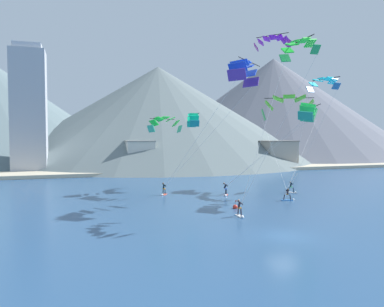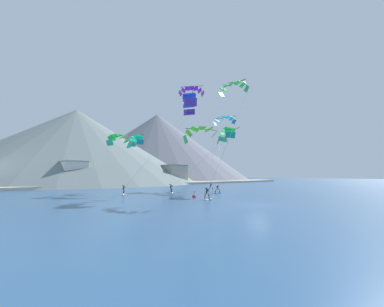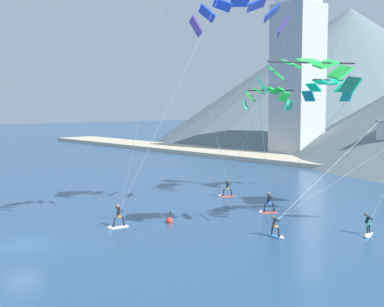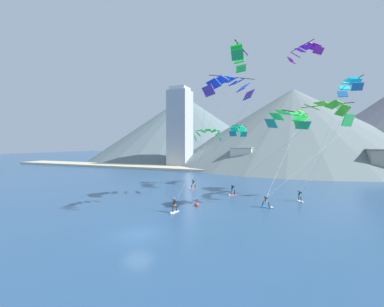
{
  "view_description": "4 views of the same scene",
  "coord_description": "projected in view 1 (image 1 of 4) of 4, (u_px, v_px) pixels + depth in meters",
  "views": [
    {
      "loc": [
        -16.25,
        -26.37,
        8.22
      ],
      "look_at": [
        -3.29,
        13.96,
        6.11
      ],
      "focal_mm": 35.0,
      "sensor_mm": 36.0,
      "label": 1
    },
    {
      "loc": [
        -25.67,
        -16.58,
        3.49
      ],
      "look_at": [
        2.07,
        13.22,
        6.77
      ],
      "focal_mm": 24.0,
      "sensor_mm": 36.0,
      "label": 2
    },
    {
      "loc": [
        33.08,
        -14.09,
        9.3
      ],
      "look_at": [
        1.52,
        13.51,
        5.36
      ],
      "focal_mm": 50.0,
      "sensor_mm": 36.0,
      "label": 3
    },
    {
      "loc": [
        13.3,
        -19.07,
        8.13
      ],
      "look_at": [
        -2.29,
        17.91,
        6.57
      ],
      "focal_mm": 24.0,
      "sensor_mm": 36.0,
      "label": 4
    }
  ],
  "objects": [
    {
      "name": "kitesurfer_far_right",
      "position": [
        226.0,
        191.0,
        50.75
      ],
      "size": [
        1.17,
        1.72,
        1.82
      ],
      "color": "#E54C33",
      "rests_on": "ground"
    },
    {
      "name": "parafoil_kite_distant_low_drift",
      "position": [
        273.0,
        41.0,
        58.22
      ],
      "size": [
        5.4,
        5.09,
        2.15
      ],
      "color": "#961A95"
    },
    {
      "name": "parafoil_kite_distant_mid_solo",
      "position": [
        193.0,
        118.0,
        59.74
      ],
      "size": [
        2.53,
        5.74,
        2.13
      ],
      "color": "teal"
    },
    {
      "name": "kitesurfer_mid_center",
      "position": [
        292.0,
        189.0,
        53.05
      ],
      "size": [
        0.99,
        1.77,
        1.69
      ],
      "color": "white",
      "rests_on": "ground"
    },
    {
      "name": "mountain_peak_west_ridge",
      "position": [
        158.0,
        114.0,
        121.08
      ],
      "size": [
        100.43,
        100.43,
        30.16
      ],
      "color": "slate",
      "rests_on": "ground"
    },
    {
      "name": "kitesurfer_near_trail",
      "position": [
        240.0,
        211.0,
        37.51
      ],
      "size": [
        0.6,
        1.76,
        1.81
      ],
      "color": "white",
      "rests_on": "ground"
    },
    {
      "name": "parafoil_kite_mid_center",
      "position": [
        323.0,
        83.0,
        55.36
      ],
      "size": [
        6.88,
        5.69,
        15.39
      ],
      "color": "#2567A9"
    },
    {
      "name": "highrise_tower",
      "position": [
        29.0,
        110.0,
        80.04
      ],
      "size": [
        7.0,
        7.0,
        27.38
      ],
      "color": "#A8ADB7",
      "rests_on": "ground"
    },
    {
      "name": "shore_building_quay_east",
      "position": [
        235.0,
        160.0,
        92.13
      ],
      "size": [
        8.23,
        7.03,
        4.1
      ],
      "color": "#B7AD9E",
      "rests_on": "ground"
    },
    {
      "name": "parafoil_kite_distant_high_outer",
      "position": [
        165.0,
        123.0,
        55.43
      ],
      "size": [
        5.48,
        3.41,
        2.4
      ],
      "color": "#39BE8C"
    },
    {
      "name": "parafoil_kite_far_left",
      "position": [
        243.0,
        71.0,
        46.22
      ],
      "size": [
        11.48,
        10.64,
        15.94
      ],
      "color": "#562E9D"
    },
    {
      "name": "kitesurfer_near_lead",
      "position": [
        289.0,
        197.0,
        46.93
      ],
      "size": [
        1.78,
        0.82,
        1.62
      ],
      "color": "#337FDB",
      "rests_on": "ground"
    },
    {
      "name": "parafoil_kite_near_trail",
      "position": [
        298.0,
        48.0,
        39.97
      ],
      "size": [
        8.09,
        5.49,
        17.11
      ],
      "color": "green"
    },
    {
      "name": "shore_building_harbour_front",
      "position": [
        279.0,
        154.0,
        92.62
      ],
      "size": [
        8.05,
        6.03,
        6.81
      ],
      "color": "#A89E8E",
      "rests_on": "ground"
    },
    {
      "name": "shoreline_strip",
      "position": [
        151.0,
        171.0,
        81.39
      ],
      "size": [
        180.0,
        10.0,
        0.7
      ],
      "primitive_type": "cube",
      "color": "beige",
      "rests_on": "ground"
    },
    {
      "name": "parafoil_kite_far_right",
      "position": [
        308.0,
        111.0,
        47.0
      ],
      "size": [
        10.86,
        9.5,
        10.85
      ],
      "color": "#20987A"
    },
    {
      "name": "shore_building_promenade_mid",
      "position": [
        139.0,
        156.0,
        82.66
      ],
      "size": [
        6.21,
        6.51,
        7.02
      ],
      "color": "silver",
      "rests_on": "ground"
    },
    {
      "name": "parafoil_kite_near_lead",
      "position": [
        289.0,
        105.0,
        58.7
      ],
      "size": [
        11.07,
        13.71,
        13.25
      ],
      "color": "green"
    },
    {
      "name": "ground_plane",
      "position": [
        283.0,
        236.0,
        30.44
      ],
      "size": [
        400.0,
        400.0,
        0.0
      ],
      "primitive_type": "plane",
      "color": "navy"
    },
    {
      "name": "kitesurfer_far_left",
      "position": [
        163.0,
        191.0,
        51.09
      ],
      "size": [
        1.29,
        1.68,
        1.76
      ],
      "color": "#E54C33",
      "rests_on": "ground"
    },
    {
      "name": "mountain_peak_central_summit",
      "position": [
        273.0,
        107.0,
        147.64
      ],
      "size": [
        105.24,
        105.24,
        38.16
      ],
      "color": "slate",
      "rests_on": "ground"
    },
    {
      "name": "race_marker_buoy",
      "position": [
        235.0,
        207.0,
        41.8
      ],
      "size": [
        0.56,
        0.56,
        1.02
      ],
      "color": "red",
      "rests_on": "ground"
    }
  ]
}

